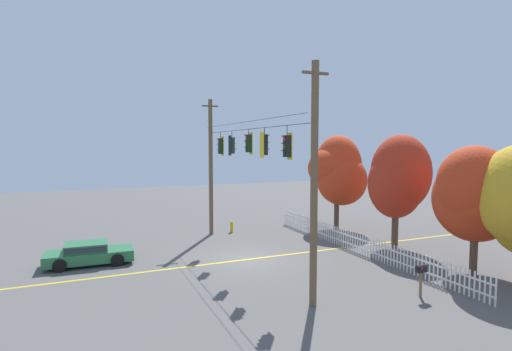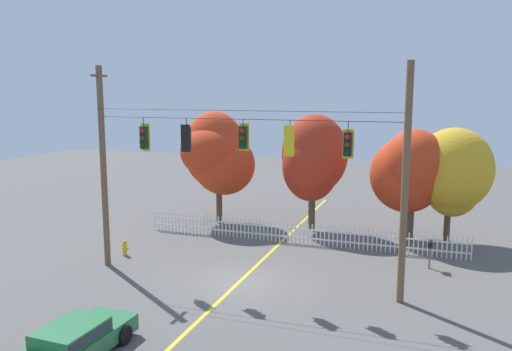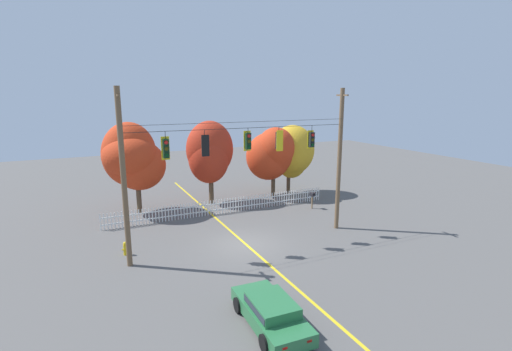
# 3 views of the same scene
# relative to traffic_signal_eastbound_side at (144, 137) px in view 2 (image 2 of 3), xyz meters

# --- Properties ---
(ground) EXTENTS (80.00, 80.00, 0.00)m
(ground) POSITION_rel_traffic_signal_eastbound_side_xyz_m (4.49, -0.01, -6.09)
(ground) COLOR #565451
(lane_centerline_stripe) EXTENTS (0.16, 36.00, 0.01)m
(lane_centerline_stripe) POSITION_rel_traffic_signal_eastbound_side_xyz_m (4.49, -0.01, -6.08)
(lane_centerline_stripe) COLOR gold
(lane_centerline_stripe) RESTS_ON ground
(signal_support_span) EXTENTS (13.63, 1.10, 9.23)m
(signal_support_span) POSITION_rel_traffic_signal_eastbound_side_xyz_m (4.49, -0.01, -1.39)
(signal_support_span) COLOR brown
(signal_support_span) RESTS_ON ground
(traffic_signal_eastbound_side) EXTENTS (0.43, 0.38, 1.50)m
(traffic_signal_eastbound_side) POSITION_rel_traffic_signal_eastbound_side_xyz_m (0.00, 0.00, 0.00)
(traffic_signal_eastbound_side) COLOR black
(traffic_signal_northbound_primary) EXTENTS (0.43, 0.38, 1.43)m
(traffic_signal_northbound_primary) POSITION_rel_traffic_signal_eastbound_side_xyz_m (2.10, -0.02, 0.04)
(traffic_signal_northbound_primary) COLOR black
(traffic_signal_southbound_primary) EXTENTS (0.43, 0.38, 1.32)m
(traffic_signal_southbound_primary) POSITION_rel_traffic_signal_eastbound_side_xyz_m (4.66, -0.00, 0.14)
(traffic_signal_southbound_primary) COLOR black
(traffic_signal_northbound_secondary) EXTENTS (0.43, 0.38, 1.43)m
(traffic_signal_northbound_secondary) POSITION_rel_traffic_signal_eastbound_side_xyz_m (6.65, -0.02, 0.08)
(traffic_signal_northbound_secondary) COLOR black
(traffic_signal_westbound_side) EXTENTS (0.43, 0.38, 1.45)m
(traffic_signal_westbound_side) POSITION_rel_traffic_signal_eastbound_side_xyz_m (8.97, -0.00, 0.01)
(traffic_signal_westbound_side) COLOR black
(white_picket_fence) EXTENTS (17.36, 0.06, 1.13)m
(white_picket_fence) POSITION_rel_traffic_signal_eastbound_side_xyz_m (5.41, 6.27, -5.52)
(white_picket_fence) COLOR white
(white_picket_fence) RESTS_ON ground
(autumn_maple_near_fence) EXTENTS (4.59, 3.89, 6.88)m
(autumn_maple_near_fence) POSITION_rel_traffic_signal_eastbound_side_xyz_m (-0.55, 9.25, -1.88)
(autumn_maple_near_fence) COLOR brown
(autumn_maple_near_fence) RESTS_ON ground
(autumn_maple_mid) EXTENTS (3.87, 3.40, 6.79)m
(autumn_maple_mid) POSITION_rel_traffic_signal_eastbound_side_xyz_m (5.44, 9.40, -1.90)
(autumn_maple_mid) COLOR brown
(autumn_maple_mid) RESTS_ON ground
(autumn_oak_far_east) EXTENTS (4.20, 3.94, 6.13)m
(autumn_oak_far_east) POSITION_rel_traffic_signal_eastbound_side_xyz_m (10.94, 8.93, -2.18)
(autumn_oak_far_east) COLOR brown
(autumn_oak_far_east) RESTS_ON ground
(autumn_maple_far_west) EXTENTS (4.08, 3.53, 6.22)m
(autumn_maple_far_west) POSITION_rel_traffic_signal_eastbound_side_xyz_m (13.09, 9.18, -2.33)
(autumn_maple_far_west) COLOR brown
(autumn_maple_far_west) RESTS_ON ground
(parked_car) EXTENTS (2.01, 4.33, 1.15)m
(parked_car) POSITION_rel_traffic_signal_eastbound_side_xyz_m (2.08, -7.87, -5.48)
(parked_car) COLOR #286B3D
(parked_car) RESTS_ON ground
(fire_hydrant) EXTENTS (0.38, 0.22, 0.78)m
(fire_hydrant) POSITION_rel_traffic_signal_eastbound_side_xyz_m (-2.23, 1.49, -5.71)
(fire_hydrant) COLOR gold
(fire_hydrant) RESTS_ON ground
(roadside_mailbox) EXTENTS (0.25, 0.44, 1.33)m
(roadside_mailbox) POSITION_rel_traffic_signal_eastbound_side_xyz_m (12.16, 4.43, -5.00)
(roadside_mailbox) COLOR brown
(roadside_mailbox) RESTS_ON ground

